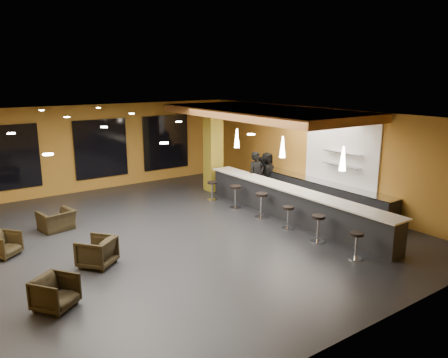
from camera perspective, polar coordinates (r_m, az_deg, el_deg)
floor at (r=13.40m, az=-5.80°, el=-7.19°), size 12.00×13.00×0.10m
ceiling at (r=12.59m, az=-6.19°, el=8.33°), size 12.00×13.00×0.10m
wall_back at (r=18.77m, az=-15.89°, el=4.03°), size 12.00×0.10×3.50m
wall_front at (r=8.07m, az=17.76°, el=-8.35°), size 12.00×0.10×3.50m
wall_right at (r=16.62m, az=12.51°, el=3.06°), size 0.10×13.00×3.50m
wood_soffit at (r=15.71m, az=4.97°, el=8.67°), size 3.60×8.00×0.28m
window_left at (r=17.84m, az=-26.38°, el=2.50°), size 2.20×0.06×2.40m
window_center at (r=18.68m, az=-15.76°, el=3.84°), size 2.20×0.06×2.40m
window_right at (r=19.86m, az=-7.58°, el=4.78°), size 2.20×0.06×2.40m
tile_backsplash at (r=15.87m, az=15.00°, el=3.35°), size 0.06×3.20×2.40m
bar_counter at (r=14.55m, az=8.77°, el=-3.32°), size 0.60×8.00×1.00m
bar_top at (r=14.41m, az=8.84°, el=-1.32°), size 0.78×8.10×0.05m
prep_counter at (r=16.29m, az=12.62°, el=-1.92°), size 0.70×6.00×0.86m
prep_top at (r=16.18m, az=12.70°, el=-0.36°), size 0.72×6.00×0.03m
wall_shelf_lower at (r=15.71m, az=15.14°, el=1.76°), size 0.30×1.50×0.03m
wall_shelf_upper at (r=15.63m, az=15.24°, el=3.37°), size 0.30×1.50×0.03m
column at (r=17.77m, az=-1.43°, el=4.03°), size 0.60×0.60×3.50m
pendant_0 at (r=12.80m, az=15.27°, el=2.58°), size 0.20×0.20×0.70m
pendant_1 at (r=14.49m, az=7.65°, el=4.17°), size 0.20×0.20×0.70m
pendant_2 at (r=16.38m, az=1.69°, el=5.35°), size 0.20×0.20×0.70m
staff_a at (r=16.60m, az=4.23°, el=0.42°), size 0.70×0.48×1.85m
staff_b at (r=17.49m, az=5.07°, el=0.50°), size 0.77×0.63×1.50m
staff_c at (r=17.72m, az=5.61°, el=0.88°), size 0.87×0.65×1.64m
armchair_a at (r=9.78m, az=-21.17°, el=-13.69°), size 1.04×1.05×0.69m
armchair_b at (r=11.45m, az=-16.28°, el=-9.12°), size 1.13×1.13×0.74m
armchair_c at (r=12.91m, az=-26.87°, el=-7.68°), size 0.99×1.00×0.65m
armchair_d at (r=14.39m, az=-21.02°, el=-5.06°), size 1.10×1.01×0.62m
bar_stool_0 at (r=11.85m, az=16.90°, el=-7.89°), size 0.37×0.37×0.73m
bar_stool_1 at (r=12.73m, az=12.19°, el=-5.89°), size 0.40×0.40×0.79m
bar_stool_2 at (r=13.65m, az=8.36°, el=-4.61°), size 0.36×0.36×0.72m
bar_stool_3 at (r=14.57m, az=4.89°, el=-3.02°), size 0.43×0.43×0.84m
bar_stool_4 at (r=15.55m, az=1.50°, el=-1.95°), size 0.42×0.42×0.83m
bar_stool_5 at (r=16.53m, az=-1.56°, el=-1.23°), size 0.37×0.37×0.73m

